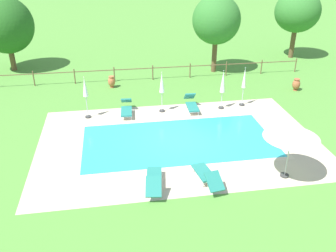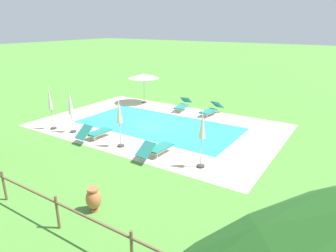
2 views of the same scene
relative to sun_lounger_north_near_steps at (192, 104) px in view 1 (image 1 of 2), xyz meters
name	(u,v)px [view 1 (image 1 of 2)]	position (x,y,z in m)	size (l,w,h in m)	color
ground_plane	(179,141)	(-1.43, -3.53, -0.38)	(160.00, 160.00, 0.00)	#518E38
pool_deck_paving	(179,141)	(-1.43, -3.53, -0.37)	(13.60, 8.87, 0.01)	beige
swimming_pool_water	(179,141)	(-1.43, -3.53, -0.37)	(9.29, 4.56, 0.01)	#2DB7C6
pool_coping_rim	(179,141)	(-1.43, -3.53, -0.37)	(9.77, 5.04, 0.01)	beige
sun_lounger_north_near_steps	(192,104)	(0.00, 0.00, 0.00)	(0.69, 1.99, 0.88)	#237A70
sun_lounger_north_mid	(207,175)	(-0.96, -7.13, -0.01)	(0.92, 2.10, 0.79)	#237A70
sun_lounger_north_far	(126,108)	(-3.77, 0.00, -0.01)	(0.73, 2.05, 0.81)	#237A70
sun_lounger_north_end	(154,179)	(-3.10, -7.10, -0.01)	(0.88, 2.09, 0.80)	#237A70
patio_umbrella_open_foreground	(292,134)	(2.38, -7.23, 1.61)	(2.22, 2.22, 2.19)	#383838
patio_umbrella_closed_row_west	(162,85)	(-1.73, 0.03, 1.24)	(0.32, 0.32, 2.40)	#383838
patio_umbrella_closed_row_mid_west	(223,84)	(1.77, -0.08, 1.16)	(0.32, 0.32, 2.34)	#383838
patio_umbrella_closed_row_centre	(85,90)	(-5.93, -0.10, 1.25)	(0.32, 0.32, 2.39)	#383838
patio_umbrella_closed_row_mid_east	(244,81)	(3.13, 0.15, 1.15)	(0.32, 0.32, 2.38)	#383838
terracotta_urn_near_fence	(112,82)	(-4.50, 4.43, 0.05)	(0.48, 0.48, 0.79)	#B7663D
terracotta_urn_by_tree	(296,84)	(7.47, 1.94, 0.05)	(0.50, 0.50, 0.80)	#A85B38
perimeter_fence	(153,70)	(-1.58, 5.58, 0.30)	(21.72, 0.08, 1.05)	brown
tree_far_west	(6,25)	(-11.81, 9.44, 3.00)	(3.98, 3.98, 5.43)	brown
tree_west_mid	(216,20)	(3.19, 6.67, 3.43)	(3.44, 3.44, 5.56)	brown
tree_centre	(298,11)	(10.72, 9.30, 3.41)	(3.62, 3.62, 5.49)	brown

